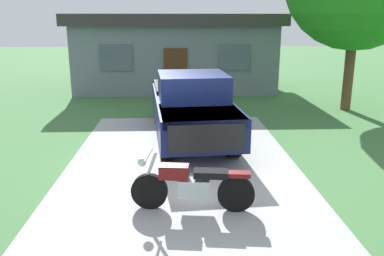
# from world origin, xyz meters

# --- Properties ---
(ground_plane) EXTENTS (80.00, 80.00, 0.00)m
(ground_plane) POSITION_xyz_m (0.00, 0.00, 0.00)
(ground_plane) COLOR #427440
(driveway_pad) EXTENTS (5.37, 8.55, 0.01)m
(driveway_pad) POSITION_xyz_m (0.00, 0.00, 0.00)
(driveway_pad) COLOR #A8A8A8
(driveway_pad) RESTS_ON ground
(motorcycle) EXTENTS (2.21, 0.70, 1.09)m
(motorcycle) POSITION_xyz_m (0.13, -2.61, 0.47)
(motorcycle) COLOR black
(motorcycle) RESTS_ON ground
(pickup_truck) EXTENTS (2.46, 5.76, 1.90)m
(pickup_truck) POSITION_xyz_m (0.29, 1.98, 0.95)
(pickup_truck) COLOR black
(pickup_truck) RESTS_ON ground
(neighbor_house) EXTENTS (9.60, 5.60, 3.50)m
(neighbor_house) POSITION_xyz_m (-0.13, 10.60, 1.79)
(neighbor_house) COLOR slate
(neighbor_house) RESTS_ON ground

